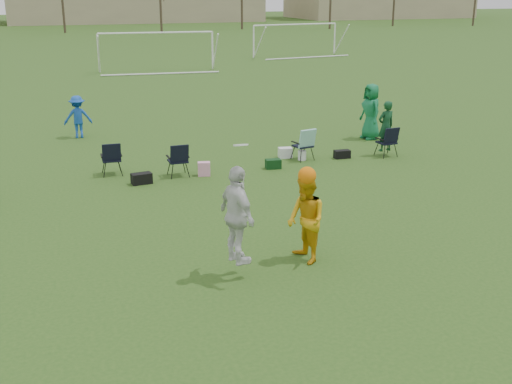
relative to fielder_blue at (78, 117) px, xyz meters
name	(u,v)px	position (x,y,z in m)	size (l,w,h in m)	color
ground	(252,290)	(2.11, -13.57, -0.76)	(260.00, 260.00, 0.00)	#284D18
fielder_blue	(78,117)	(0.00, 0.00, 0.00)	(0.98, 0.56, 1.52)	#1648AA
fielder_green_far	(371,111)	(9.84, -3.45, 0.22)	(0.96, 0.62, 1.97)	#12693C
center_contest	(275,217)	(2.80, -12.82, 0.30)	(2.19, 1.33, 2.59)	silver
sideline_setup	(276,147)	(5.48, -5.65, -0.22)	(9.21, 1.78, 1.76)	#103D20
goal_mid	(156,40)	(6.11, 18.43, 1.17)	(7.40, 0.63, 2.46)	white
goal_right	(296,31)	(18.11, 24.43, 1.17)	(7.35, 1.14, 2.46)	white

